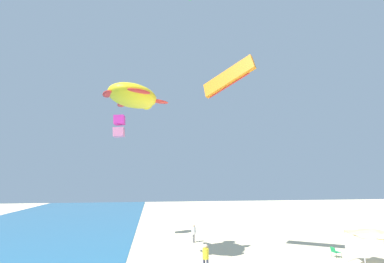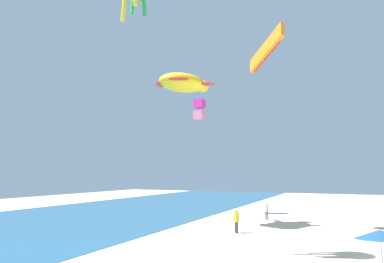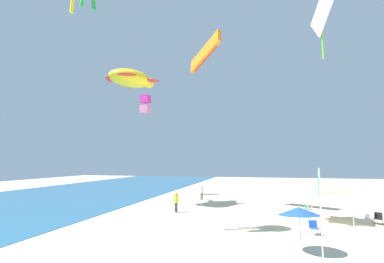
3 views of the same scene
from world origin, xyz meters
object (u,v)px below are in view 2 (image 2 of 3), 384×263
beach_umbrella (380,235)px  kite_turtle_yellow (183,83)px  kite_parafoil_orange (266,50)px  person_near_umbrella (236,219)px  kite_box_magenta (199,109)px  person_far_stroller (266,209)px

beach_umbrella → kite_turtle_yellow: size_ratio=0.39×
kite_parafoil_orange → kite_turtle_yellow: size_ratio=0.68×
beach_umbrella → kite_turtle_yellow: bearing=52.7°
person_near_umbrella → kite_turtle_yellow: bearing=-144.1°
kite_parafoil_orange → kite_turtle_yellow: 8.08m
beach_umbrella → kite_box_magenta: (19.80, 16.74, 10.03)m
kite_parafoil_orange → person_far_stroller: bearing=-31.0°
person_near_umbrella → person_far_stroller: (8.66, -0.43, -0.04)m
kite_parafoil_orange → kite_box_magenta: kite_parafoil_orange is taller
kite_turtle_yellow → kite_parafoil_orange: bearing=-69.8°
kite_turtle_yellow → kite_box_magenta: kite_turtle_yellow is taller
person_near_umbrella → person_far_stroller: bearing=141.9°
person_near_umbrella → kite_box_magenta: bearing=-179.4°
kite_turtle_yellow → person_near_umbrella: bearing=-85.9°
beach_umbrella → kite_turtle_yellow: kite_turtle_yellow is taller
kite_box_magenta → beach_umbrella: bearing=43.5°
beach_umbrella → person_far_stroller: (17.95, 8.71, -0.98)m
person_near_umbrella → kite_parafoil_orange: kite_parafoil_orange is taller
person_far_stroller → person_near_umbrella: bearing=-162.1°
person_far_stroller → kite_box_magenta: 13.75m
beach_umbrella → kite_box_magenta: 27.80m
beach_umbrella → kite_parafoil_orange: bearing=32.2°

